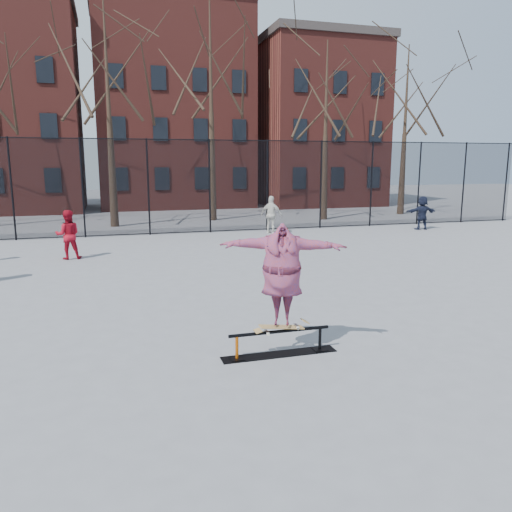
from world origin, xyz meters
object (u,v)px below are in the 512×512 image
object	(u,v)px
skater	(282,275)
bystander_white	(271,215)
skate_rail	(279,345)
bystander_navy	(422,213)
skateboard	(282,327)
bystander_red	(68,235)

from	to	relation	value
skater	bystander_white	world-z (taller)	skater
skate_rail	bystander_navy	size ratio (longest dim) A/B	1.24
skateboard	bystander_navy	xyz separation A→B (m)	(11.09, 12.38, 0.30)
skater	bystander_navy	bearing A→B (deg)	70.05
skateboard	bystander_white	bearing A→B (deg)	72.53
skateboard	bystander_red	size ratio (longest dim) A/B	0.50
bystander_red	bystander_navy	bearing A→B (deg)	-171.20
bystander_red	skateboard	bearing A→B (deg)	109.82
skateboard	skater	xyz separation A→B (m)	(-0.00, 0.00, 0.86)
skate_rail	skateboard	xyz separation A→B (m)	(0.03, 0.00, 0.30)
skate_rail	bystander_red	world-z (taller)	bystander_red
skate_rail	skateboard	world-z (taller)	skateboard
bystander_red	bystander_white	xyz separation A→B (m)	(7.98, 3.71, 0.02)
skateboard	skater	bearing A→B (deg)	180.00
skateboard	bystander_navy	distance (m)	16.63
skateboard	bystander_red	distance (m)	10.24
skater	skateboard	bearing A→B (deg)	21.90
skate_rail	bystander_red	xyz separation A→B (m)	(-3.80, 9.49, 0.62)
bystander_red	bystander_navy	distance (m)	15.20
skater	bystander_white	bearing A→B (deg)	94.44
bystander_white	bystander_navy	distance (m)	6.99
skater	bystander_red	size ratio (longest dim) A/B	1.27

